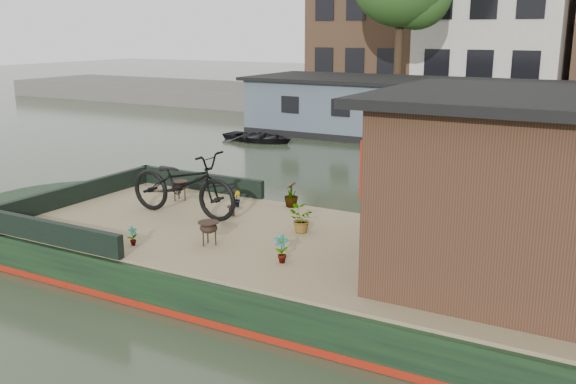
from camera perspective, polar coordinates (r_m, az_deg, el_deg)
The scene contains 18 objects.
ground at distance 9.65m, azimuth 7.19°, elevation -9.14°, with size 120.00×120.00×0.00m, color #293220.
houseboat_hull at distance 10.08m, azimuth 0.17°, elevation -6.31°, with size 14.01×4.02×0.60m.
houseboat_deck at distance 9.42m, azimuth 7.30°, elevation -5.65°, with size 11.80×3.80×0.05m, color olive.
bow_bulwark at distance 12.09m, azimuth -15.48°, elevation -0.59°, with size 3.00×4.00×0.35m.
cabin at distance 8.54m, azimuth 21.28°, elevation 0.17°, with size 4.00×3.50×2.42m.
bicycle at distance 11.27m, azimuth -9.31°, elevation 0.77°, with size 0.76×2.19×1.15m, color black.
potted_plant_a at distance 8.94m, azimuth -0.58°, elevation -5.09°, with size 0.21×0.14×0.40m, color #A2682E.
potted_plant_b at distance 11.80m, azimuth -4.60°, elevation -0.62°, with size 0.16×0.13×0.29m, color brown.
potted_plant_c at distance 10.25m, azimuth 1.06°, elevation -2.45°, with size 0.39×0.34×0.44m, color maroon.
potted_plant_d at distance 11.74m, azimuth 0.29°, elevation -0.20°, with size 0.26×0.26×0.47m, color brown.
potted_plant_e at distance 9.94m, azimuth -13.65°, elevation -3.83°, with size 0.16×0.11×0.30m, color brown.
brazier_front at distance 9.76m, azimuth -7.06°, elevation -3.66°, with size 0.34×0.34×0.36m, color black, non-canonical shape.
brazier_rear at distance 12.38m, azimuth -9.63°, elevation 0.13°, with size 0.35×0.35×0.38m, color black, non-canonical shape.
bollard_port at distance 11.26m, azimuth -5.03°, elevation -1.67°, with size 0.16×0.16×0.18m, color black.
bollard_stbd at distance 11.43m, azimuth -23.34°, elevation -2.41°, with size 0.21×0.21×0.24m, color black.
dinghy at distance 22.67m, azimuth -2.63°, elevation 5.24°, with size 1.93×2.70×0.56m, color black.
far_houseboat at distance 22.67m, azimuth 20.90°, elevation 6.09°, with size 20.40×4.40×2.11m.
quay at distance 29.13m, azimuth 22.81°, elevation 6.49°, with size 60.00×6.00×0.90m, color #47443F.
Camera 1 is at (3.26, -8.25, 3.81)m, focal length 40.00 mm.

